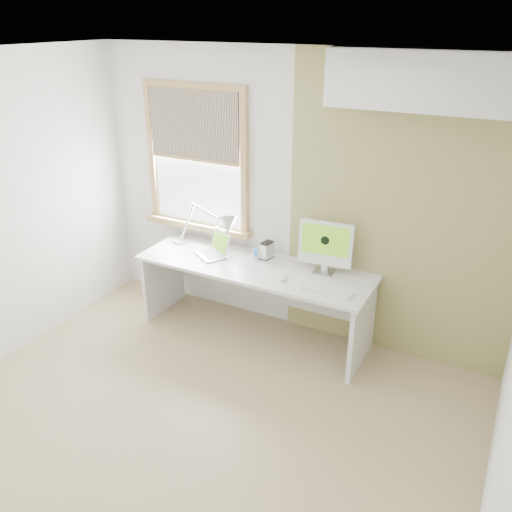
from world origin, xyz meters
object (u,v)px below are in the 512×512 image
Objects in this scene: desk at (257,282)px; laptop at (215,249)px; desk_lamp at (218,226)px; imac at (326,245)px; external_drive at (267,250)px.

desk is 5.44× the size of laptop.
desk_lamp is at bearing 106.89° from laptop.
imac is at bearing 7.16° from laptop.
imac is (0.61, 0.12, 0.46)m from desk.
laptop reaches higher than external_drive.
laptop is 1.09m from imac.
external_drive is (0.03, 0.14, 0.28)m from desk.
external_drive is 0.61m from imac.
laptop is 0.84× the size of imac.
external_drive is at bearing 178.09° from imac.
desk_lamp is at bearing 178.61° from imac.
imac reaches higher than desk_lamp.
external_drive is at bearing 17.69° from laptop.
laptop is 0.50m from external_drive.
laptop is (-0.45, -0.02, 0.25)m from desk.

